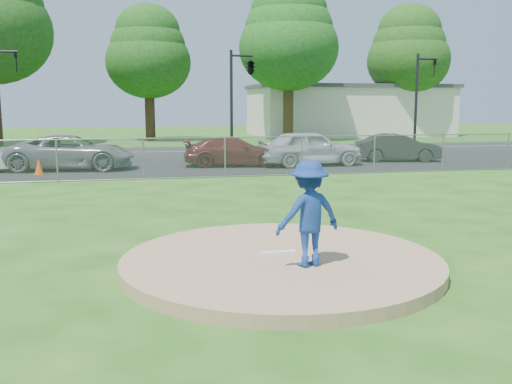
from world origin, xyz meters
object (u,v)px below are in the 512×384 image
(parked_car_darkred, at_px, (234,151))
(commercial_building, at_px, (347,110))
(tree_far_right, at_px, (408,50))
(tree_center, at_px, (148,51))
(parked_car_charcoal, at_px, (398,147))
(tree_right, at_px, (289,35))
(traffic_signal_left, at_px, (0,91))
(parked_car_pearl, at_px, (310,148))
(parked_car_gray, at_px, (71,152))
(pitcher, at_px, (309,214))
(traffic_cone, at_px, (39,166))
(traffic_signal_right, at_px, (420,93))
(traffic_signal_center, at_px, (249,69))

(parked_car_darkred, bearing_deg, commercial_building, -24.93)
(tree_far_right, bearing_deg, tree_center, -177.27)
(commercial_building, height_order, parked_car_charcoal, commercial_building)
(tree_right, distance_m, traffic_signal_left, 20.83)
(tree_right, bearing_deg, parked_car_darkred, -113.27)
(tree_far_right, xyz_separation_m, traffic_signal_left, (-28.76, -13.00, -3.70))
(tree_far_right, xyz_separation_m, parked_car_pearl, (-14.66, -19.83, -6.26))
(tree_center, relative_size, parked_car_pearl, 2.12)
(tree_center, bearing_deg, commercial_building, 13.24)
(parked_car_pearl, bearing_deg, tree_far_right, -40.98)
(traffic_signal_left, bearing_deg, tree_far_right, 24.32)
(tree_center, relative_size, tree_right, 0.85)
(commercial_building, distance_m, parked_car_gray, 30.52)
(tree_center, relative_size, parked_car_charcoal, 2.48)
(parked_car_charcoal, bearing_deg, pitcher, 161.67)
(tree_right, xyz_separation_m, parked_car_darkred, (-7.00, -16.28, -7.00))
(traffic_cone, bearing_deg, parked_car_gray, 55.54)
(commercial_building, xyz_separation_m, tree_right, (-7.00, -6.00, 5.49))
(parked_car_gray, bearing_deg, parked_car_charcoal, -82.08)
(tree_right, bearing_deg, commercial_building, 40.60)
(commercial_building, height_order, parked_car_gray, commercial_building)
(parked_car_gray, bearing_deg, traffic_signal_right, -65.36)
(traffic_signal_right, bearing_deg, tree_center, 141.78)
(traffic_signal_right, relative_size, parked_car_pearl, 1.21)
(commercial_building, bearing_deg, traffic_signal_center, -126.94)
(tree_center, relative_size, traffic_signal_left, 1.76)
(traffic_cone, bearing_deg, tree_center, 75.90)
(parked_car_pearl, bearing_deg, parked_car_charcoal, -83.14)
(commercial_building, relative_size, parked_car_darkred, 3.71)
(traffic_signal_right, bearing_deg, tree_right, 117.64)
(tree_right, height_order, traffic_cone, tree_right)
(parked_car_darkred, distance_m, parked_car_charcoal, 8.07)
(parked_car_darkred, bearing_deg, tree_center, 16.52)
(tree_center, bearing_deg, parked_car_darkred, -80.70)
(tree_right, relative_size, traffic_signal_center, 2.08)
(tree_right, bearing_deg, traffic_signal_right, -62.36)
(commercial_building, distance_m, tree_right, 10.73)
(traffic_signal_left, xyz_separation_m, parked_car_darkred, (10.76, -6.28, -2.71))
(parked_car_charcoal, bearing_deg, tree_right, 15.78)
(tree_far_right, height_order, traffic_signal_left, tree_far_right)
(tree_center, xyz_separation_m, pitcher, (1.28, -34.60, -5.43))
(tree_center, distance_m, parked_car_gray, 19.48)
(traffic_signal_right, height_order, pitcher, traffic_signal_right)
(parked_car_gray, bearing_deg, tree_right, -33.94)
(tree_right, xyz_separation_m, parked_car_pearl, (-3.66, -16.83, -6.85))
(traffic_signal_right, height_order, parked_car_darkred, traffic_signal_right)
(tree_right, xyz_separation_m, parked_car_gray, (-13.90, -16.20, -6.92))
(pitcher, bearing_deg, traffic_signal_center, -110.66)
(traffic_signal_center, height_order, pitcher, traffic_signal_center)
(commercial_building, relative_size, tree_center, 1.67)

